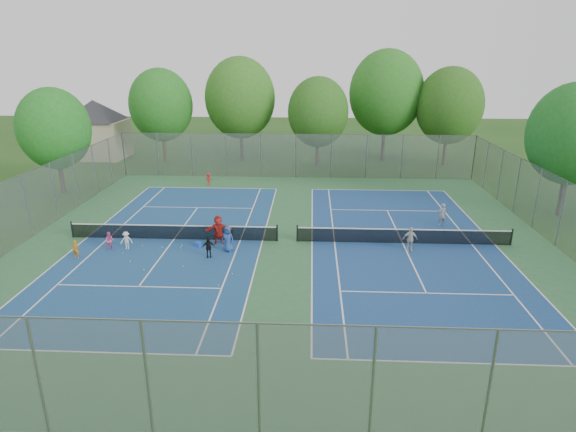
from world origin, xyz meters
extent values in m
plane|color=#234B17|center=(0.00, 0.00, 0.00)|extent=(120.00, 120.00, 0.00)
cube|color=#2F6439|center=(0.00, 0.00, 0.01)|extent=(32.00, 32.00, 0.01)
cube|color=navy|center=(-7.00, 0.00, 0.02)|extent=(10.97, 23.77, 0.01)
cube|color=navy|center=(7.00, 0.00, 0.02)|extent=(10.97, 23.77, 0.01)
cube|color=black|center=(-7.00, 0.00, 0.46)|extent=(12.87, 0.10, 0.91)
cube|color=black|center=(7.00, 0.00, 0.46)|extent=(12.87, 0.10, 0.91)
cube|color=gray|center=(0.00, 16.00, 2.00)|extent=(32.00, 0.10, 4.00)
cube|color=gray|center=(0.00, -16.00, 2.00)|extent=(32.00, 0.10, 4.00)
cube|color=gray|center=(-16.00, 0.00, 2.00)|extent=(0.10, 32.00, 4.00)
cube|color=gray|center=(16.00, 0.00, 2.00)|extent=(0.10, 32.00, 4.00)
cube|color=#B7A88C|center=(-22.00, 24.00, 2.00)|extent=(6.00, 5.00, 4.00)
pyramid|color=#2D2D33|center=(-22.00, 24.00, 6.20)|extent=(11.03, 11.03, 2.20)
cylinder|color=#443326|center=(-14.00, 22.00, 1.75)|extent=(0.36, 0.36, 3.50)
ellipsoid|color=#24671E|center=(-14.00, 22.00, 5.90)|extent=(6.40, 6.40, 7.36)
cylinder|color=#443326|center=(-6.00, 23.00, 1.93)|extent=(0.36, 0.36, 3.85)
ellipsoid|color=#31671E|center=(-6.00, 23.00, 6.55)|extent=(7.20, 7.20, 8.28)
cylinder|color=#443326|center=(2.00, 21.00, 1.57)|extent=(0.36, 0.36, 3.15)
ellipsoid|color=#2A5C1A|center=(2.00, 21.00, 5.40)|extent=(6.00, 6.00, 6.90)
cylinder|color=#443326|center=(9.00, 24.00, 2.10)|extent=(0.36, 0.36, 4.20)
ellipsoid|color=#28661D|center=(9.00, 24.00, 7.05)|extent=(7.60, 7.60, 8.74)
cylinder|color=#443326|center=(15.00, 22.00, 1.75)|extent=(0.36, 0.36, 3.50)
ellipsoid|color=#2A5719|center=(15.00, 22.00, 5.97)|extent=(6.60, 6.60, 7.59)
cylinder|color=#443326|center=(-19.00, 10.00, 1.57)|extent=(0.36, 0.36, 3.15)
ellipsoid|color=#206B1F|center=(-19.00, 10.00, 5.25)|extent=(5.60, 5.60, 6.44)
cylinder|color=#443326|center=(19.00, 6.00, 1.75)|extent=(0.36, 0.36, 3.50)
ellipsoid|color=#1A5B1C|center=(19.00, 6.00, 5.75)|extent=(6.00, 6.00, 6.90)
cube|color=blue|center=(-5.25, -1.09, 0.14)|extent=(0.44, 0.44, 0.28)
cube|color=green|center=(-3.62, 0.93, 0.26)|extent=(0.28, 0.28, 0.52)
imported|color=#C26F12|center=(-11.67, -3.11, 0.53)|extent=(0.41, 0.30, 1.05)
imported|color=#D3528D|center=(-10.25, -1.82, 0.55)|extent=(0.63, 0.55, 1.10)
imported|color=silver|center=(-9.32, -1.69, 0.54)|extent=(0.77, 0.54, 1.09)
imported|color=black|center=(-4.29, -2.63, 0.59)|extent=(0.74, 0.44, 1.18)
imported|color=#26498D|center=(-3.34, -1.72, 0.76)|extent=(0.84, 0.65, 1.52)
imported|color=#A81F18|center=(-4.09, -0.60, 0.89)|extent=(1.73, 0.91, 1.78)
imported|color=#B11A19|center=(-7.51, 12.92, 0.52)|extent=(0.75, 0.54, 1.04)
imported|color=gray|center=(10.14, 3.43, 0.76)|extent=(0.62, 0.46, 1.52)
imported|color=beige|center=(7.16, -1.14, 0.73)|extent=(0.88, 0.42, 1.46)
sphere|color=#C8E836|center=(-5.43, -4.01, 0.03)|extent=(0.07, 0.07, 0.07)
sphere|color=#C3E234|center=(-8.47, -3.54, 0.03)|extent=(0.07, 0.07, 0.07)
sphere|color=#B6CC2F|center=(-7.38, -4.54, 0.03)|extent=(0.07, 0.07, 0.07)
sphere|color=#E5EF37|center=(-2.88, -2.57, 0.03)|extent=(0.07, 0.07, 0.07)
sphere|color=gold|center=(-8.58, -1.20, 0.03)|extent=(0.07, 0.07, 0.07)
sphere|color=#BCE234|center=(-7.32, -1.43, 0.03)|extent=(0.07, 0.07, 0.07)
sphere|color=#EBF438|center=(-6.20, -1.49, 0.03)|extent=(0.07, 0.07, 0.07)
sphere|color=#CBDB33|center=(-2.62, -4.80, 0.03)|extent=(0.07, 0.07, 0.07)
sphere|color=#D5F438|center=(-6.24, -1.12, 0.03)|extent=(0.07, 0.07, 0.07)
sphere|color=#D4EA36|center=(-6.93, -6.45, 0.03)|extent=(0.07, 0.07, 0.07)
sphere|color=gold|center=(-9.31, -2.42, 0.03)|extent=(0.07, 0.07, 0.07)
sphere|color=gold|center=(-3.10, -6.12, 0.03)|extent=(0.07, 0.07, 0.07)
camera|label=1|loc=(1.38, -27.29, 10.90)|focal=30.00mm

